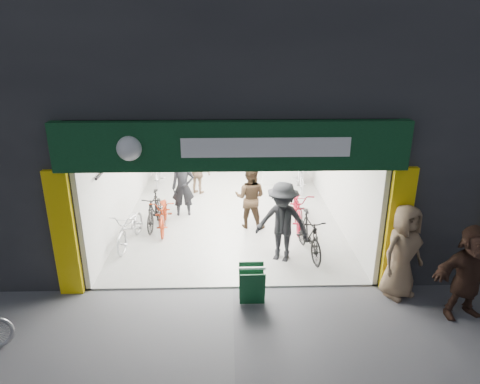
{
  "coord_description": "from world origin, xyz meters",
  "views": [
    {
      "loc": [
        -0.06,
        -7.58,
        4.94
      ],
      "look_at": [
        0.19,
        1.5,
        1.56
      ],
      "focal_mm": 32.0,
      "sensor_mm": 36.0,
      "label": 1
    }
  ],
  "objects_px": {
    "sandwich_board": "(252,284)",
    "pedestrian_near": "(403,252)",
    "bike_left_front": "(130,227)",
    "bike_right_front": "(309,235)"
  },
  "relations": [
    {
      "from": "sandwich_board",
      "to": "pedestrian_near",
      "type": "bearing_deg",
      "value": 3.09
    },
    {
      "from": "pedestrian_near",
      "to": "sandwich_board",
      "type": "relative_size",
      "value": 2.56
    },
    {
      "from": "pedestrian_near",
      "to": "sandwich_board",
      "type": "distance_m",
      "value": 2.99
    },
    {
      "from": "sandwich_board",
      "to": "bike_left_front",
      "type": "bearing_deg",
      "value": 137.53
    },
    {
      "from": "sandwich_board",
      "to": "bike_right_front",
      "type": "bearing_deg",
      "value": 51.79
    },
    {
      "from": "bike_right_front",
      "to": "sandwich_board",
      "type": "distance_m",
      "value": 2.37
    },
    {
      "from": "bike_left_front",
      "to": "pedestrian_near",
      "type": "relative_size",
      "value": 0.92
    },
    {
      "from": "bike_right_front",
      "to": "pedestrian_near",
      "type": "bearing_deg",
      "value": -56.01
    },
    {
      "from": "bike_right_front",
      "to": "pedestrian_near",
      "type": "relative_size",
      "value": 0.9
    },
    {
      "from": "bike_left_front",
      "to": "pedestrian_near",
      "type": "bearing_deg",
      "value": -15.11
    }
  ]
}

